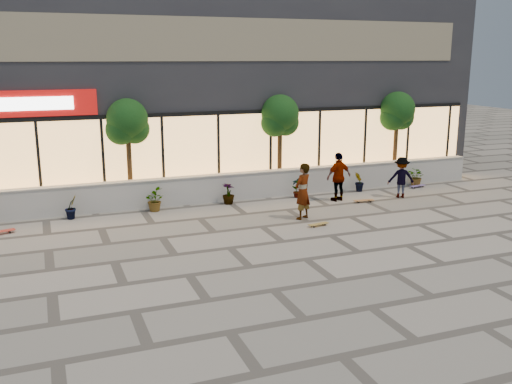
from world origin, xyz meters
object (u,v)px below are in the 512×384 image
object	(u,v)px
skateboard_center	(318,224)
skateboard_left	(0,232)
skater_right_near	(339,177)
skateboard_right_far	(418,186)
skateboard_right_near	(364,200)
tree_east	(397,113)
tree_midwest	(127,124)
tree_mideast	(280,118)
skater_center	(303,191)
skater_right_far	(401,177)

from	to	relation	value
skateboard_center	skateboard_left	xyz separation A→B (m)	(-9.61, 2.73, 0.01)
skater_right_near	skateboard_right_far	distance (m)	4.37
skateboard_right_near	skateboard_right_far	world-z (taller)	same
skateboard_center	skateboard_left	world-z (taller)	skateboard_left
skater_right_near	tree_east	bearing A→B (deg)	-160.63
skater_right_near	skateboard_center	xyz separation A→B (m)	(-2.24, -2.76, -0.86)
skateboard_center	skateboard_left	size ratio (longest dim) A/B	0.84
tree_midwest	tree_mideast	xyz separation A→B (m)	(6.00, 0.00, 0.00)
tree_mideast	skateboard_right_near	world-z (taller)	tree_mideast
tree_east	skater_center	distance (m)	7.83
tree_mideast	skateboard_right_far	world-z (taller)	tree_mideast
skateboard_center	skateboard_right_far	size ratio (longest dim) A/B	0.93
skateboard_center	skateboard_left	distance (m)	9.99
skater_center	tree_east	bearing A→B (deg)	-177.07
skater_right_far	skateboard_right_near	bearing A→B (deg)	29.78
skater_right_far	skateboard_right_far	size ratio (longest dim) A/B	1.98
tree_midwest	tree_mideast	world-z (taller)	same
tree_midwest	skater_center	bearing A→B (deg)	-38.40
skater_right_near	skateboard_right_far	world-z (taller)	skater_right_near
tree_midwest	skateboard_right_near	distance (m)	9.21
tree_mideast	skater_right_far	size ratio (longest dim) A/B	2.46
skater_right_near	skateboard_right_near	bearing A→B (deg)	133.48
skateboard_right_far	skater_right_far	bearing A→B (deg)	-155.14
skater_right_far	skateboard_right_near	world-z (taller)	skater_right_far
skateboard_left	skateboard_center	bearing A→B (deg)	-31.34
skateboard_left	skateboard_right_far	distance (m)	16.09
tree_mideast	skateboard_left	world-z (taller)	tree_mideast
skater_center	tree_midwest	bearing A→B (deg)	-67.86
tree_mideast	skateboard_center	xyz separation A→B (m)	(-0.77, -5.03, -2.91)
skateboard_right_near	skateboard_right_far	distance (m)	3.69
tree_east	skateboard_right_far	size ratio (longest dim) A/B	4.88
skater_center	skateboard_center	size ratio (longest dim) A/B	2.55
tree_mideast	skater_right_far	distance (m)	5.28
tree_east	skateboard_right_far	bearing A→B (deg)	-83.18
skater_center	skateboard_right_near	distance (m)	3.47
tree_east	skateboard_center	size ratio (longest dim) A/B	5.22
tree_mideast	skateboard_left	bearing A→B (deg)	-167.51
tree_east	skater_right_near	xyz separation A→B (m)	(-4.04, -2.28, -2.05)
skater_right_near	skateboard_left	world-z (taller)	skater_right_near
tree_mideast	skater_right_far	world-z (taller)	tree_mideast
skateboard_right_far	skateboard_center	bearing A→B (deg)	-161.29
tree_mideast	skater_right_near	xyz separation A→B (m)	(1.46, -2.28, -2.05)
tree_east	skateboard_left	bearing A→B (deg)	-171.76
tree_mideast	skater_center	size ratio (longest dim) A/B	2.05
skater_center	skateboard_right_far	world-z (taller)	skater_center
skater_center	skater_right_near	xyz separation A→B (m)	(2.35, 1.78, -0.03)
skateboard_right_near	tree_east	bearing A→B (deg)	48.64
skater_right_far	skateboard_right_near	xyz separation A→B (m)	(-1.75, -0.19, -0.72)
tree_east	skateboard_left	xyz separation A→B (m)	(-15.89, -2.30, -2.90)
skater_right_far	skateboard_center	distance (m)	5.38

